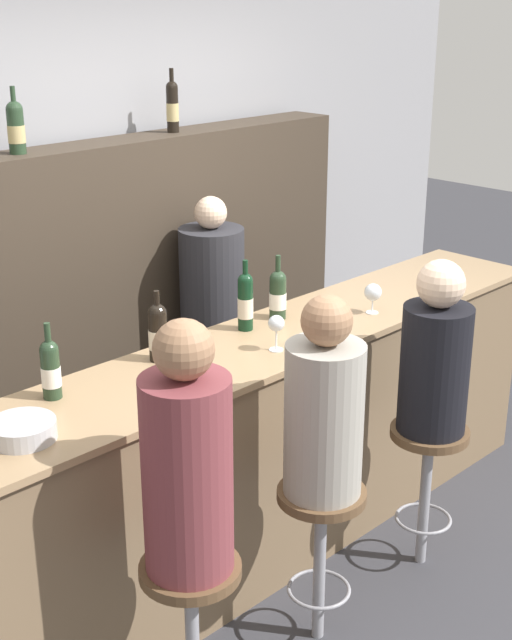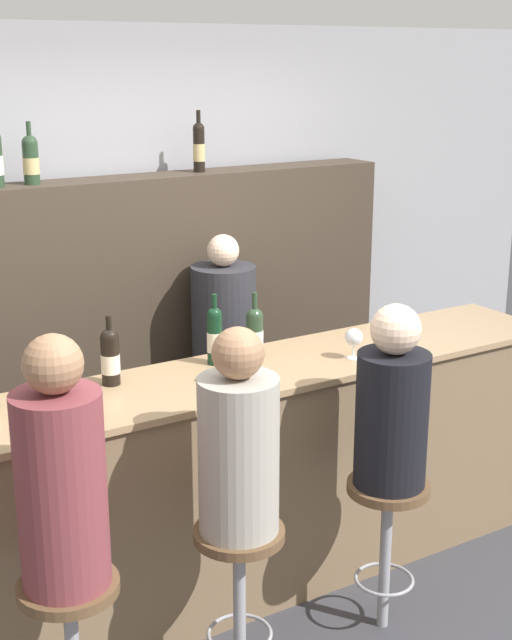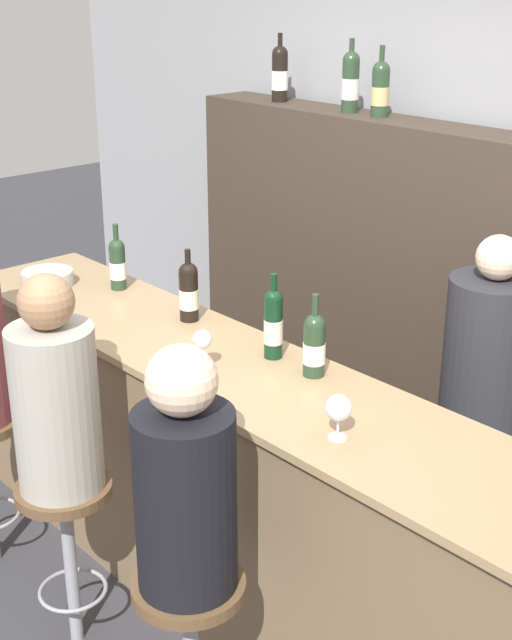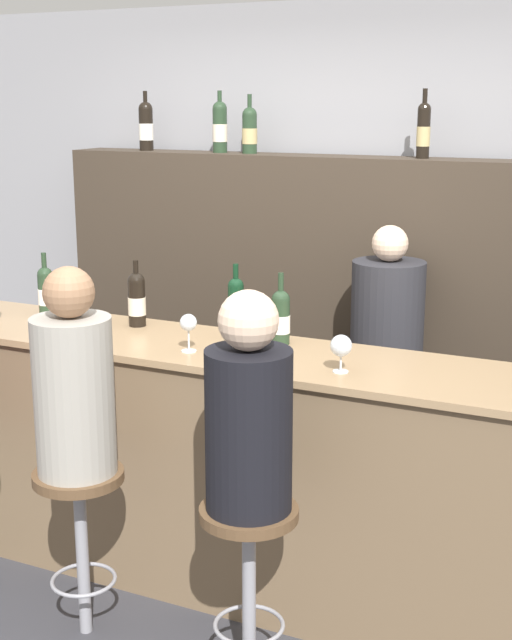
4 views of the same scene
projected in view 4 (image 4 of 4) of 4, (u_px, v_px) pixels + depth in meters
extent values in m
plane|color=#333338|center=(204.00, 613.00, 3.73)|extent=(16.00, 16.00, 0.00)
cube|color=gray|center=(350.00, 246.00, 4.93)|extent=(6.40, 0.05, 2.60)
cube|color=brown|center=(233.00, 472.00, 3.84)|extent=(3.33, 0.55, 1.05)
cube|color=#997A56|center=(232.00, 352.00, 3.71)|extent=(3.37, 0.59, 0.03)
cube|color=#382D23|center=(334.00, 324.00, 4.83)|extent=(3.16, 0.28, 1.80)
cylinder|color=#233823|center=(46.00, 295.00, 4.26)|extent=(0.07, 0.07, 0.19)
cylinder|color=white|center=(46.00, 297.00, 4.27)|extent=(0.07, 0.07, 0.08)
sphere|color=#233823|center=(45.00, 275.00, 4.24)|extent=(0.07, 0.07, 0.07)
cylinder|color=#233823|center=(44.00, 262.00, 4.23)|extent=(0.02, 0.02, 0.09)
cylinder|color=black|center=(137.00, 304.00, 4.05)|extent=(0.08, 0.08, 0.21)
cylinder|color=beige|center=(137.00, 306.00, 4.05)|extent=(0.08, 0.08, 0.08)
sphere|color=black|center=(136.00, 281.00, 4.02)|extent=(0.08, 0.08, 0.08)
cylinder|color=black|center=(136.00, 269.00, 4.01)|extent=(0.02, 0.02, 0.08)
cylinder|color=black|center=(236.00, 312.00, 3.84)|extent=(0.07, 0.07, 0.23)
cylinder|color=beige|center=(236.00, 315.00, 3.84)|extent=(0.07, 0.07, 0.09)
sphere|color=black|center=(236.00, 286.00, 3.81)|extent=(0.07, 0.07, 0.07)
cylinder|color=black|center=(236.00, 273.00, 3.80)|extent=(0.02, 0.02, 0.08)
cylinder|color=#233823|center=(281.00, 322.00, 3.75)|extent=(0.08, 0.08, 0.19)
cylinder|color=white|center=(281.00, 324.00, 3.76)|extent=(0.08, 0.08, 0.08)
sphere|color=#233823|center=(281.00, 300.00, 3.73)|extent=(0.08, 0.08, 0.08)
cylinder|color=#233823|center=(281.00, 284.00, 3.72)|extent=(0.02, 0.02, 0.10)
cylinder|color=black|center=(146.00, 130.00, 5.06)|extent=(0.08, 0.08, 0.23)
cylinder|color=white|center=(146.00, 132.00, 5.06)|extent=(0.08, 0.08, 0.09)
sphere|color=black|center=(145.00, 109.00, 5.03)|extent=(0.08, 0.08, 0.08)
cylinder|color=black|center=(145.00, 98.00, 5.02)|extent=(0.02, 0.02, 0.08)
cylinder|color=#233823|center=(220.00, 131.00, 4.86)|extent=(0.08, 0.08, 0.24)
cylinder|color=beige|center=(220.00, 133.00, 4.87)|extent=(0.08, 0.08, 0.09)
sphere|color=#233823|center=(220.00, 109.00, 4.84)|extent=(0.08, 0.08, 0.08)
cylinder|color=#233823|center=(220.00, 98.00, 4.82)|extent=(0.02, 0.02, 0.08)
cylinder|color=#233823|center=(250.00, 134.00, 4.79)|extent=(0.08, 0.08, 0.20)
cylinder|color=tan|center=(250.00, 136.00, 4.80)|extent=(0.08, 0.08, 0.08)
sphere|color=#233823|center=(250.00, 115.00, 4.77)|extent=(0.08, 0.08, 0.08)
cylinder|color=#233823|center=(250.00, 103.00, 4.75)|extent=(0.02, 0.02, 0.09)
cylinder|color=black|center=(423.00, 134.00, 4.39)|extent=(0.06, 0.06, 0.24)
cylinder|color=tan|center=(423.00, 136.00, 4.40)|extent=(0.07, 0.07, 0.10)
sphere|color=black|center=(424.00, 109.00, 4.36)|extent=(0.06, 0.06, 0.06)
cylinder|color=black|center=(425.00, 97.00, 4.35)|extent=(0.02, 0.02, 0.09)
cylinder|color=silver|center=(189.00, 351.00, 3.66)|extent=(0.06, 0.06, 0.00)
cylinder|color=silver|center=(189.00, 340.00, 3.65)|extent=(0.01, 0.01, 0.09)
sphere|color=silver|center=(188.00, 322.00, 3.63)|extent=(0.07, 0.07, 0.07)
cylinder|color=silver|center=(341.00, 371.00, 3.39)|extent=(0.06, 0.06, 0.00)
cylinder|color=silver|center=(341.00, 363.00, 3.38)|extent=(0.01, 0.01, 0.06)
sphere|color=silver|center=(341.00, 346.00, 3.36)|extent=(0.08, 0.08, 0.08)
cylinder|color=gray|center=(83.00, 557.00, 3.53)|extent=(0.05, 0.05, 0.65)
torus|color=gray|center=(84.00, 580.00, 3.55)|extent=(0.26, 0.26, 0.02)
cylinder|color=brown|center=(78.00, 476.00, 3.44)|extent=(0.35, 0.35, 0.04)
cylinder|color=gray|center=(74.00, 396.00, 3.36)|extent=(0.30, 0.30, 0.61)
sphere|color=#936B4C|center=(69.00, 292.00, 3.26)|extent=(0.19, 0.19, 0.19)
cylinder|color=gray|center=(249.00, 601.00, 3.22)|extent=(0.05, 0.05, 0.65)
torus|color=gray|center=(249.00, 625.00, 3.24)|extent=(0.26, 0.26, 0.02)
cylinder|color=brown|center=(249.00, 513.00, 3.14)|extent=(0.35, 0.35, 0.04)
cylinder|color=black|center=(249.00, 431.00, 3.06)|extent=(0.30, 0.30, 0.58)
sphere|color=beige|center=(248.00, 320.00, 2.97)|extent=(0.21, 0.21, 0.21)
cylinder|color=#28282D|center=(385.00, 394.00, 4.42)|extent=(0.36, 0.36, 1.34)
sphere|color=beige|center=(390.00, 243.00, 4.23)|extent=(0.17, 0.17, 0.17)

